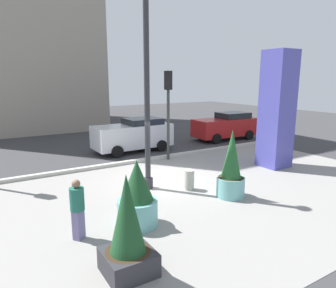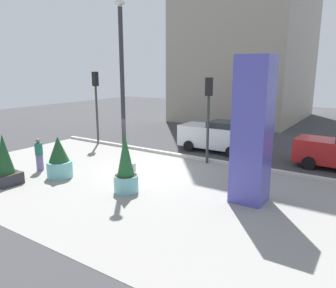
{
  "view_description": "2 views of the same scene",
  "coord_description": "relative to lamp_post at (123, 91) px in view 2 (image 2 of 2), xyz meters",
  "views": [
    {
      "loc": [
        -6.19,
        -10.18,
        4.02
      ],
      "look_at": [
        0.48,
        0.67,
        1.34
      ],
      "focal_mm": 33.24,
      "sensor_mm": 36.0,
      "label": 1
    },
    {
      "loc": [
        9.07,
        -11.85,
        4.76
      ],
      "look_at": [
        0.55,
        1.06,
        1.2
      ],
      "focal_mm": 34.56,
      "sensor_mm": 36.0,
      "label": 2
    }
  ],
  "objects": [
    {
      "name": "ground_plane",
      "position": [
        1.03,
        4.37,
        -3.8
      ],
      "size": [
        60.0,
        60.0,
        0.0
      ],
      "primitive_type": "plane",
      "color": "#38383A"
    },
    {
      "name": "plaza_pavement",
      "position": [
        1.03,
        -1.63,
        -3.8
      ],
      "size": [
        18.0,
        10.0,
        0.02
      ],
      "primitive_type": "cube",
      "color": "gray",
      "rests_on": "ground_plane"
    },
    {
      "name": "curb_strip",
      "position": [
        1.03,
        3.49,
        -3.72
      ],
      "size": [
        18.0,
        0.24,
        0.16
      ],
      "primitive_type": "cube",
      "color": "#B7B2A8",
      "rests_on": "ground_plane"
    },
    {
      "name": "lamp_post",
      "position": [
        0.0,
        0.0,
        0.0
      ],
      "size": [
        0.44,
        0.44,
        7.78
      ],
      "color": "#2D2D33",
      "rests_on": "ground_plane"
    },
    {
      "name": "art_pillar_blue",
      "position": [
        6.4,
        -0.41,
        -1.17
      ],
      "size": [
        1.19,
        1.19,
        5.26
      ],
      "primitive_type": "cube",
      "color": "#4C4CAD",
      "rests_on": "ground_plane"
    },
    {
      "name": "potted_plant_mid_plaza",
      "position": [
        -1.67,
        -2.52,
        -2.96
      ],
      "size": [
        1.12,
        1.12,
        1.89
      ],
      "color": "#6BB2B2",
      "rests_on": "ground_plane"
    },
    {
      "name": "potted_plant_near_left",
      "position": [
        -2.79,
        -4.38,
        -2.86
      ],
      "size": [
        1.02,
        1.02,
        2.19
      ],
      "color": "#2D2D33",
      "rests_on": "ground_plane"
    },
    {
      "name": "potted_plant_by_pillar",
      "position": [
        2.02,
        -2.25,
        -2.82
      ],
      "size": [
        0.97,
        0.97,
        2.37
      ],
      "color": "#6BB2B2",
      "rests_on": "ground_plane"
    },
    {
      "name": "concrete_bollard",
      "position": [
        1.22,
        -0.93,
        -3.43
      ],
      "size": [
        0.36,
        0.36,
        0.75
      ],
      "primitive_type": "cylinder",
      "color": "#B2ADA3",
      "rests_on": "ground_plane"
    },
    {
      "name": "traffic_light_far_side",
      "position": [
        2.85,
        3.21,
        -0.83
      ],
      "size": [
        0.28,
        0.42,
        4.39
      ],
      "color": "#333833",
      "rests_on": "ground_plane"
    },
    {
      "name": "traffic_light_corner",
      "position": [
        -5.27,
        3.42,
        -0.67
      ],
      "size": [
        0.28,
        0.42,
        4.64
      ],
      "color": "#333833",
      "rests_on": "ground_plane"
    },
    {
      "name": "car_curb_west",
      "position": [
        2.18,
        5.84,
        -2.86
      ],
      "size": [
        4.37,
        2.11,
        1.83
      ],
      "color": "silver",
      "rests_on": "ground_plane"
    },
    {
      "name": "pedestrian_on_sidewalk",
      "position": [
        -3.27,
        -2.41,
        -2.92
      ],
      "size": [
        0.5,
        0.5,
        1.59
      ],
      "color": "slate",
      "rests_on": "ground_plane"
    }
  ]
}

